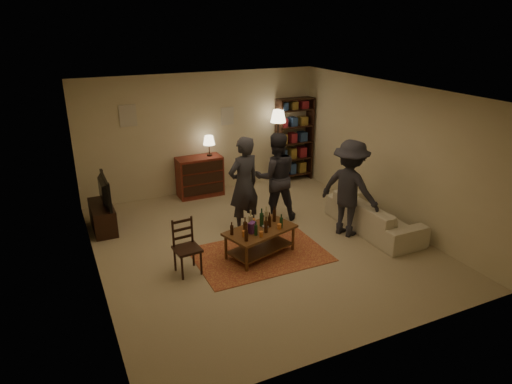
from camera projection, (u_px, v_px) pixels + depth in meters
floor at (260, 244)px, 8.19m from camera, size 6.00×6.00×0.00m
room_shell at (173, 116)px, 9.80m from camera, size 6.00×6.00×6.00m
rug at (260, 254)px, 7.81m from camera, size 2.20×1.50×0.01m
coffee_table at (260, 233)px, 7.65m from camera, size 1.32×0.96×0.82m
dining_chair at (186, 245)px, 7.15m from camera, size 0.42×0.42×0.90m
tv_stand at (102, 211)px, 8.61m from camera, size 0.40×1.00×1.06m
dresser at (200, 175)px, 10.24m from camera, size 1.00×0.50×1.36m
bookshelf at (294, 139)px, 11.05m from camera, size 0.90×0.34×2.02m
floor_lamp at (278, 122)px, 10.56m from camera, size 0.36×0.36×1.80m
sofa at (374, 215)px, 8.61m from camera, size 0.81×2.08×0.61m
person_left at (244, 185)px, 8.40m from camera, size 0.75×0.59×1.83m
person_right at (276, 177)px, 8.91m from camera, size 1.00×0.86×1.76m
person_by_sofa at (350, 189)px, 8.26m from camera, size 1.07×1.33×1.80m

